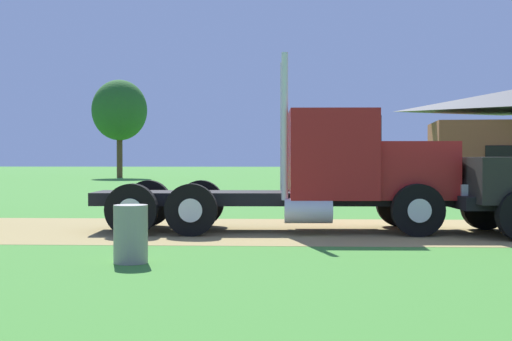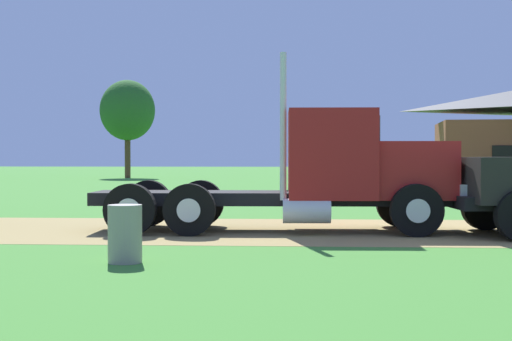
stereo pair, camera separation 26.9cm
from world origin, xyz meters
name	(u,v)px [view 2 (the right image)]	position (x,y,z in m)	size (l,w,h in m)	color
ground_plane	(433,231)	(0.00, 0.00, 0.00)	(200.00, 200.00, 0.00)	#3F802E
dirt_track	(433,231)	(0.00, 0.00, 0.00)	(120.00, 6.01, 0.01)	#99844D
truck_foreground_white	(328,173)	(-2.31, -0.11, 1.30)	(8.09, 2.78, 3.86)	black
steel_barrel	(125,234)	(-5.66, -5.29, 0.46)	(0.53, 0.53, 0.91)	gray
tree_mid	(127,111)	(-16.32, 40.22, 5.15)	(4.21, 4.21, 7.49)	#513823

